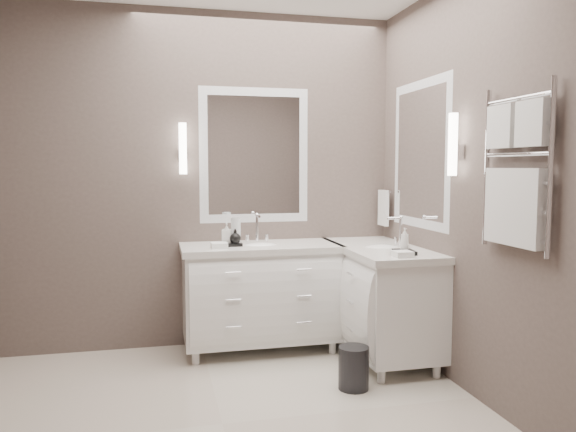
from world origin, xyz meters
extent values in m
cube|color=beige|center=(0.00, 0.00, -0.01)|extent=(3.20, 3.00, 0.01)
cube|color=#544743|center=(0.00, 1.50, 1.35)|extent=(3.20, 0.01, 2.70)
cube|color=#544743|center=(0.00, -1.50, 1.35)|extent=(3.20, 0.01, 2.70)
cube|color=#544743|center=(1.60, 0.00, 1.35)|extent=(0.01, 3.00, 2.70)
cube|color=white|center=(0.45, 1.23, 0.45)|extent=(1.20, 0.55, 0.70)
cube|color=silver|center=(0.45, 1.23, 0.82)|extent=(1.24, 0.59, 0.05)
ellipsoid|color=white|center=(0.45, 1.23, 0.81)|extent=(0.36, 0.28, 0.12)
cylinder|color=white|center=(0.45, 1.39, 0.96)|extent=(0.02, 0.02, 0.22)
cube|color=white|center=(1.33, 0.90, 0.45)|extent=(0.55, 1.20, 0.70)
cube|color=silver|center=(1.33, 0.90, 0.82)|extent=(0.59, 1.24, 0.05)
ellipsoid|color=white|center=(1.33, 0.90, 0.81)|extent=(0.36, 0.28, 0.12)
cylinder|color=white|center=(1.49, 0.90, 0.96)|extent=(0.02, 0.02, 0.22)
cube|color=white|center=(0.45, 1.49, 1.55)|extent=(0.90, 0.02, 1.10)
cube|color=white|center=(0.45, 1.49, 1.55)|extent=(0.77, 0.02, 0.96)
cube|color=white|center=(1.59, 0.80, 1.55)|extent=(0.02, 0.90, 1.10)
cube|color=white|center=(1.59, 0.80, 1.55)|extent=(0.02, 0.90, 0.96)
cube|color=white|center=(-0.13, 1.43, 1.55)|extent=(0.05, 0.05, 0.10)
cylinder|color=white|center=(-0.13, 1.43, 1.60)|extent=(0.06, 0.06, 0.40)
cube|color=white|center=(1.53, 0.22, 1.55)|extent=(0.05, 0.05, 0.10)
cylinder|color=white|center=(1.53, 0.22, 1.60)|extent=(0.06, 0.06, 0.40)
cylinder|color=white|center=(1.55, 1.36, 1.25)|extent=(0.02, 0.22, 0.02)
cube|color=white|center=(1.54, 1.36, 1.11)|extent=(0.03, 0.17, 0.30)
cylinder|color=white|center=(1.56, -0.68, 1.45)|extent=(0.03, 0.03, 0.90)
cylinder|color=white|center=(1.56, -0.12, 1.45)|extent=(0.03, 0.03, 0.90)
cube|color=white|center=(1.55, -0.53, 1.68)|extent=(0.06, 0.22, 0.24)
cube|color=white|center=(1.55, -0.27, 1.68)|extent=(0.06, 0.22, 0.24)
cube|color=white|center=(1.55, -0.40, 1.24)|extent=(0.06, 0.46, 0.42)
cylinder|color=black|center=(0.90, 0.31, 0.14)|extent=(0.21, 0.21, 0.28)
cube|color=black|center=(0.21, 1.19, 0.86)|extent=(0.17, 0.13, 0.02)
cube|color=black|center=(1.34, 0.52, 0.86)|extent=(0.16, 0.19, 0.03)
cylinder|color=silver|center=(0.25, 1.19, 0.96)|extent=(0.10, 0.10, 0.22)
imported|color=white|center=(0.18, 1.21, 0.95)|extent=(0.08, 0.08, 0.15)
imported|color=black|center=(0.24, 1.16, 0.93)|extent=(0.10, 0.10, 0.11)
imported|color=white|center=(1.34, 0.52, 0.95)|extent=(0.06, 0.06, 0.16)
camera|label=1|loc=(-0.34, -3.07, 1.46)|focal=35.00mm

